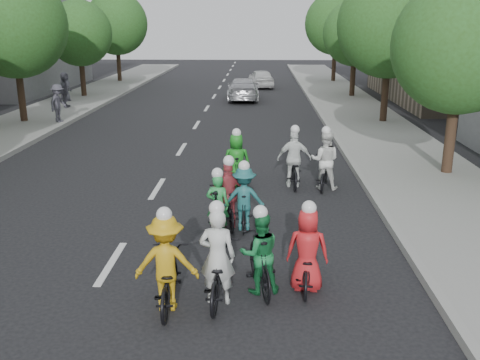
# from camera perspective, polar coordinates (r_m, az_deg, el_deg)

# --- Properties ---
(ground) EXTENTS (120.00, 120.00, 0.00)m
(ground) POSITION_cam_1_polar(r_m,az_deg,el_deg) (11.13, -13.57, -8.63)
(ground) COLOR black
(ground) RESTS_ON ground
(curb_left) EXTENTS (0.18, 80.00, 0.18)m
(curb_left) POSITION_cam_1_polar(r_m,az_deg,el_deg) (22.11, -22.00, 3.42)
(curb_left) COLOR #999993
(curb_left) RESTS_ON ground
(sidewalk_right) EXTENTS (4.00, 80.00, 0.15)m
(sidewalk_right) POSITION_cam_1_polar(r_m,az_deg,el_deg) (20.83, 16.11, 3.19)
(sidewalk_right) COLOR gray
(sidewalk_right) RESTS_ON ground
(curb_right) EXTENTS (0.18, 80.00, 0.18)m
(curb_right) POSITION_cam_1_polar(r_m,az_deg,el_deg) (20.44, 10.80, 3.35)
(curb_right) COLOR #999993
(curb_right) RESTS_ON ground
(bldg_se) EXTENTS (10.00, 14.00, 8.00)m
(bldg_se) POSITION_cam_1_polar(r_m,az_deg,el_deg) (36.14, 24.04, 14.12)
(bldg_se) COLOR gray
(bldg_se) RESTS_ON ground
(tree_l_3) EXTENTS (4.80, 4.80, 6.93)m
(tree_l_3) POSITION_cam_1_polar(r_m,az_deg,el_deg) (27.08, -23.04, 14.99)
(tree_l_3) COLOR black
(tree_l_3) RESTS_ON ground
(tree_l_4) EXTENTS (4.00, 4.00, 5.97)m
(tree_l_4) POSITION_cam_1_polar(r_m,az_deg,el_deg) (35.48, -16.79, 14.75)
(tree_l_4) COLOR black
(tree_l_4) RESTS_ON ground
(tree_l_5) EXTENTS (4.80, 4.80, 6.93)m
(tree_l_5) POSITION_cam_1_polar(r_m,az_deg,el_deg) (44.11, -13.06, 15.95)
(tree_l_5) COLOR black
(tree_l_5) RESTS_ON ground
(tree_r_0) EXTENTS (4.00, 4.00, 5.97)m
(tree_r_0) POSITION_cam_1_polar(r_m,az_deg,el_deg) (17.32, 22.47, 13.06)
(tree_r_0) COLOR black
(tree_r_0) RESTS_ON ground
(tree_r_1) EXTENTS (4.80, 4.80, 6.93)m
(tree_r_1) POSITION_cam_1_polar(r_m,az_deg,el_deg) (25.96, 15.73, 15.65)
(tree_r_1) COLOR black
(tree_r_1) RESTS_ON ground
(tree_r_2) EXTENTS (4.00, 4.00, 5.97)m
(tree_r_2) POSITION_cam_1_polar(r_m,az_deg,el_deg) (34.79, 12.20, 15.04)
(tree_r_2) COLOR black
(tree_r_2) RESTS_ON ground
(tree_r_3) EXTENTS (4.80, 4.80, 6.93)m
(tree_r_3) POSITION_cam_1_polar(r_m,az_deg,el_deg) (43.68, 10.19, 16.10)
(tree_r_3) COLOR black
(tree_r_3) RESTS_ON ground
(cyclist_0) EXTENTS (0.73, 1.83, 1.84)m
(cyclist_0) POSITION_cam_1_polar(r_m,az_deg,el_deg) (9.28, -2.37, -9.40)
(cyclist_0) COLOR black
(cyclist_0) RESTS_ON ground
(cyclist_1) EXTENTS (0.84, 1.82, 1.63)m
(cyclist_1) POSITION_cam_1_polar(r_m,az_deg,el_deg) (9.59, 2.12, -8.30)
(cyclist_1) COLOR black
(cyclist_1) RESTS_ON ground
(cyclist_2) EXTENTS (1.09, 1.79, 1.80)m
(cyclist_2) POSITION_cam_1_polar(r_m,az_deg,el_deg) (9.11, -7.78, -9.56)
(cyclist_2) COLOR black
(cyclist_2) RESTS_ON ground
(cyclist_3) EXTENTS (0.99, 1.53, 1.74)m
(cyclist_3) POSITION_cam_1_polar(r_m,az_deg,el_deg) (12.47, -1.17, -2.22)
(cyclist_3) COLOR black
(cyclist_3) RESTS_ON ground
(cyclist_4) EXTENTS (0.80, 1.62, 1.69)m
(cyclist_4) POSITION_cam_1_polar(r_m,az_deg,el_deg) (9.73, 7.14, -8.27)
(cyclist_4) COLOR black
(cyclist_4) RESTS_ON ground
(cyclist_5) EXTENTS (0.70, 1.89, 1.58)m
(cyclist_5) POSITION_cam_1_polar(r_m,az_deg,el_deg) (12.06, -2.35, -3.11)
(cyclist_5) COLOR black
(cyclist_5) RESTS_ON ground
(cyclist_6) EXTENTS (0.93, 1.78, 1.83)m
(cyclist_6) POSITION_cam_1_polar(r_m,az_deg,el_deg) (15.59, 8.99, 1.47)
(cyclist_6) COLOR black
(cyclist_6) RESTS_ON ground
(cyclist_7) EXTENTS (0.97, 1.47, 1.65)m
(cyclist_7) POSITION_cam_1_polar(r_m,az_deg,el_deg) (12.34, 0.44, -2.42)
(cyclist_7) COLOR black
(cyclist_7) RESTS_ON ground
(cyclist_8) EXTENTS (0.99, 1.83, 1.83)m
(cyclist_8) POSITION_cam_1_polar(r_m,az_deg,el_deg) (15.68, 5.77, 1.58)
(cyclist_8) COLOR black
(cyclist_8) RESTS_ON ground
(cyclist_9) EXTENTS (0.82, 1.63, 1.77)m
(cyclist_9) POSITION_cam_1_polar(r_m,az_deg,el_deg) (15.39, -0.36, 1.49)
(cyclist_9) COLOR black
(cyclist_9) RESTS_ON ground
(follow_car_lead) EXTENTS (2.00, 4.71, 1.35)m
(follow_car_lead) POSITION_cam_1_polar(r_m,az_deg,el_deg) (33.35, 0.33, 9.68)
(follow_car_lead) COLOR silver
(follow_car_lead) RESTS_ON ground
(follow_car_trail) EXTENTS (2.13, 4.06, 1.32)m
(follow_car_trail) POSITION_cam_1_polar(r_m,az_deg,el_deg) (39.97, 2.23, 10.78)
(follow_car_trail) COLOR silver
(follow_car_trail) RESTS_ON ground
(spectator_0) EXTENTS (0.89, 1.25, 1.75)m
(spectator_0) POSITION_cam_1_polar(r_m,az_deg,el_deg) (26.42, -18.82, 7.77)
(spectator_0) COLOR #4B4A56
(spectator_0) RESTS_ON sidewalk_left
(spectator_1) EXTENTS (0.47, 1.02, 1.70)m
(spectator_1) POSITION_cam_1_polar(r_m,az_deg,el_deg) (30.97, -18.19, 8.95)
(spectator_1) COLOR #555361
(spectator_1) RESTS_ON sidewalk_left
(spectator_2) EXTENTS (0.76, 0.95, 1.68)m
(spectator_2) POSITION_cam_1_polar(r_m,az_deg,el_deg) (33.46, -18.17, 9.44)
(spectator_2) COLOR #575563
(spectator_2) RESTS_ON sidewalk_left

